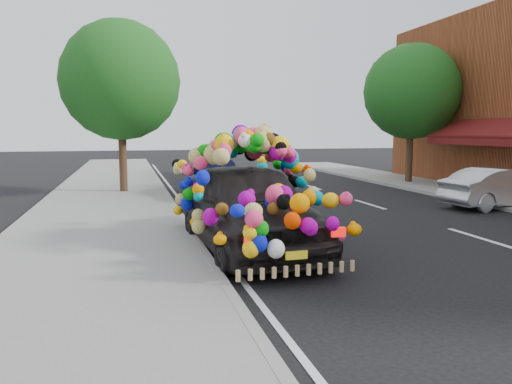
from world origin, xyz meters
TOP-DOWN VIEW (x-y plane):
  - ground at (0.00, 0.00)m, footprint 100.00×100.00m
  - sidewalk at (-4.30, 0.00)m, footprint 4.00×60.00m
  - kerb at (-2.35, 0.00)m, footprint 0.15×60.00m
  - lane_markings at (3.60, 0.00)m, footprint 6.00×50.00m
  - tree_near_sidewalk at (-3.80, 9.50)m, footprint 4.20×4.20m
  - tree_far_b at (8.00, 10.00)m, footprint 4.00×4.00m
  - plush_art_car at (-1.42, 0.28)m, footprint 2.60×5.25m
  - navy_sedan at (-0.75, 7.78)m, footprint 2.67×5.02m
  - silver_hatchback at (7.00, 3.44)m, footprint 3.73×1.69m

SIDE VIEW (x-z plane):
  - ground at x=0.00m, z-range 0.00..0.00m
  - lane_markings at x=3.60m, z-range 0.00..0.01m
  - sidewalk at x=-4.30m, z-range 0.00..0.12m
  - kerb at x=-2.35m, z-range 0.00..0.13m
  - silver_hatchback at x=7.00m, z-range 0.00..1.19m
  - navy_sedan at x=-0.75m, z-range 0.00..1.39m
  - plush_art_car at x=-1.42m, z-range 0.04..2.38m
  - tree_far_b at x=8.00m, z-range 0.94..6.84m
  - tree_near_sidewalk at x=-3.80m, z-range 0.96..7.09m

